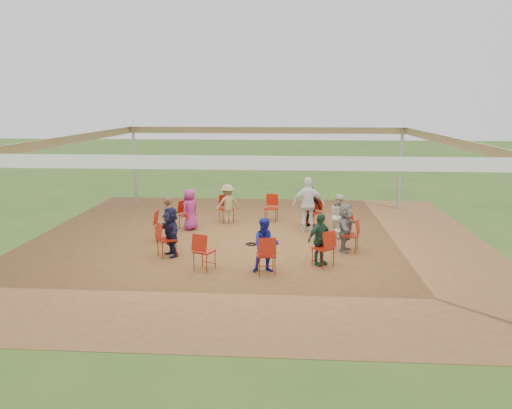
# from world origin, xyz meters

# --- Properties ---
(ground) EXTENTS (80.00, 80.00, 0.00)m
(ground) POSITION_xyz_m (0.00, 0.00, 0.00)
(ground) COLOR #304D18
(ground) RESTS_ON ground
(dirt_patch) EXTENTS (13.00, 13.00, 0.00)m
(dirt_patch) POSITION_xyz_m (0.00, 0.00, 0.01)
(dirt_patch) COLOR brown
(dirt_patch) RESTS_ON ground
(tent) EXTENTS (10.33, 10.33, 3.00)m
(tent) POSITION_xyz_m (0.00, 0.00, 2.37)
(tent) COLOR #B2B2B7
(tent) RESTS_ON ground
(chair_0) EXTENTS (0.54, 0.52, 0.90)m
(chair_0) POSITION_xyz_m (2.54, -0.70, 0.45)
(chair_0) COLOR #A11A0A
(chair_0) RESTS_ON ground
(chair_1) EXTENTS (0.55, 0.53, 0.90)m
(chair_1) POSITION_xyz_m (2.51, 0.79, 0.45)
(chair_1) COLOR #A11A0A
(chair_1) RESTS_ON ground
(chair_2) EXTENTS (0.60, 0.61, 0.90)m
(chair_2) POSITION_xyz_m (1.69, 2.02, 0.45)
(chair_2) COLOR #A11A0A
(chair_2) RESTS_ON ground
(chair_3) EXTENTS (0.47, 0.49, 0.90)m
(chair_3) POSITION_xyz_m (0.33, 2.61, 0.45)
(chair_3) COLOR #A11A0A
(chair_3) RESTS_ON ground
(chair_4) EXTENTS (0.57, 0.58, 0.90)m
(chair_4) POSITION_xyz_m (-1.14, 2.38, 0.45)
(chair_4) COLOR #A11A0A
(chair_4) RESTS_ON ground
(chair_5) EXTENTS (0.60, 0.59, 0.90)m
(chair_5) POSITION_xyz_m (-2.24, 1.38, 0.45)
(chair_5) COLOR #A11A0A
(chair_5) RESTS_ON ground
(chair_6) EXTENTS (0.45, 0.43, 0.90)m
(chair_6) POSITION_xyz_m (-2.63, -0.05, 0.45)
(chair_6) COLOR #A11A0A
(chair_6) RESTS_ON ground
(chair_7) EXTENTS (0.60, 0.59, 0.90)m
(chair_7) POSITION_xyz_m (-2.19, -1.46, 0.45)
(chair_7) COLOR #A11A0A
(chair_7) RESTS_ON ground
(chair_8) EXTENTS (0.56, 0.57, 0.90)m
(chair_8) POSITION_xyz_m (-1.05, -2.42, 0.45)
(chair_8) COLOR #A11A0A
(chair_8) RESTS_ON ground
(chair_9) EXTENTS (0.48, 0.50, 0.90)m
(chair_9) POSITION_xyz_m (0.42, -2.60, 0.45)
(chair_9) COLOR #A11A0A
(chair_9) RESTS_ON ground
(chair_10) EXTENTS (0.61, 0.61, 0.90)m
(chair_10) POSITION_xyz_m (1.76, -1.96, 0.45)
(chair_10) COLOR #A11A0A
(chair_10) RESTS_ON ground
(person_seated_0) EXTENTS (0.75, 1.27, 1.29)m
(person_seated_0) POSITION_xyz_m (2.43, -0.67, 0.65)
(person_seated_0) COLOR slate
(person_seated_0) RESTS_ON ground
(person_seated_1) EXTENTS (0.53, 0.70, 1.29)m
(person_seated_1) POSITION_xyz_m (2.40, 0.75, 0.65)
(person_seated_1) COLOR beige
(person_seated_1) RESTS_ON ground
(person_seated_2) EXTENTS (0.83, 0.78, 1.29)m
(person_seated_2) POSITION_xyz_m (1.61, 1.93, 0.65)
(person_seated_2) COLOR black
(person_seated_2) RESTS_ON ground
(person_seated_3) EXTENTS (0.93, 0.73, 1.29)m
(person_seated_3) POSITION_xyz_m (-1.09, 2.27, 0.65)
(person_seated_3) COLOR #8F8658
(person_seated_3) RESTS_ON ground
(person_seated_4) EXTENTS (0.63, 0.72, 1.29)m
(person_seated_4) POSITION_xyz_m (-2.14, 1.32, 0.65)
(person_seated_4) COLOR #922571
(person_seated_4) RESTS_ON ground
(person_seated_5) EXTENTS (0.32, 0.47, 1.29)m
(person_seated_5) POSITION_xyz_m (-2.51, -0.04, 0.65)
(person_seated_5) COLOR brown
(person_seated_5) RESTS_ON ground
(person_seated_6) EXTENTS (1.03, 1.24, 1.29)m
(person_seated_6) POSITION_xyz_m (-2.09, -1.40, 0.65)
(person_seated_6) COLOR #191939
(person_seated_6) RESTS_ON ground
(person_seated_7) EXTENTS (0.67, 0.46, 1.29)m
(person_seated_7) POSITION_xyz_m (0.40, -2.48, 0.65)
(person_seated_7) COLOR #1A2397
(person_seated_7) RESTS_ON ground
(person_seated_8) EXTENTS (0.82, 0.79, 1.29)m
(person_seated_8) POSITION_xyz_m (1.68, -1.87, 0.65)
(person_seated_8) COLOR #244934
(person_seated_8) RESTS_ON ground
(standing_person) EXTENTS (1.05, 0.64, 1.68)m
(standing_person) POSITION_xyz_m (1.51, 1.39, 0.84)
(standing_person) COLOR silver
(standing_person) RESTS_ON ground
(cable_coil) EXTENTS (0.38, 0.38, 0.03)m
(cable_coil) POSITION_xyz_m (-0.11, -0.24, 0.02)
(cable_coil) COLOR black
(cable_coil) RESTS_ON ground
(laptop) EXTENTS (0.32, 0.37, 0.22)m
(laptop) POSITION_xyz_m (2.27, -0.62, 0.61)
(laptop) COLOR #B7B7BC
(laptop) RESTS_ON ground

